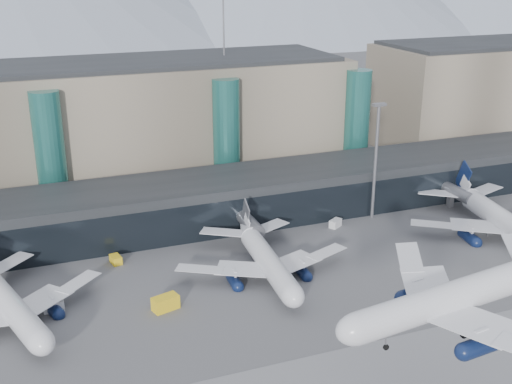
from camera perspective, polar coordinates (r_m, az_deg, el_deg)
ground at (r=94.21m, az=9.39°, el=-15.12°), size 900.00×900.00×0.00m
concourse at (r=138.80m, az=-2.42°, el=-0.61°), size 170.00×27.00×10.00m
terminal_main at (r=161.02m, az=-14.72°, el=5.56°), size 130.00×30.00×31.00m
terminal_east at (r=210.18m, az=20.05°, el=8.29°), size 70.00×30.00×31.00m
teal_towers at (r=147.45m, az=-10.05°, el=4.04°), size 116.40×19.40×46.00m
lightmast_mid at (r=139.62m, az=10.61°, el=3.27°), size 3.00×1.20×25.60m
hero_jet at (r=79.66m, az=18.42°, el=-7.93°), size 32.21×33.25×10.70m
jet_parked_left at (r=109.86m, az=-21.53°, el=-8.36°), size 32.81×34.49×11.07m
jet_parked_mid at (r=116.54m, az=0.69°, el=-5.20°), size 34.19×33.60×11.03m
jet_parked_right at (r=142.52m, az=20.46°, el=-1.44°), size 38.67×39.00×12.61m
veh_a at (r=110.53m, az=-17.54°, el=-9.60°), size 3.35×1.96×1.85m
veh_b at (r=123.65m, az=-12.36°, el=-5.88°), size 2.15×2.98×1.56m
veh_d at (r=137.71m, az=7.08°, el=-2.77°), size 3.33×2.92×1.68m
veh_h at (r=106.78m, az=-8.05°, el=-9.74°), size 4.67×3.29×2.34m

